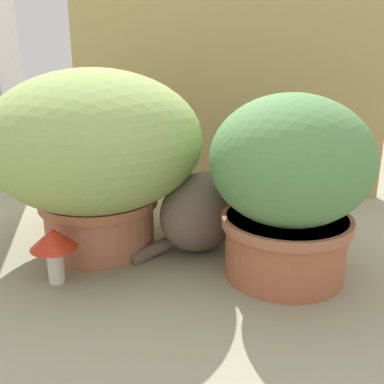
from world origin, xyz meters
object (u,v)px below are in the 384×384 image
Objects in this scene: leafy_planter at (289,182)px; grass_planter at (95,150)px; cat at (207,206)px; mushroom_ornament_red at (54,243)px.

grass_planter is at bearing 168.30° from leafy_planter.
leafy_planter is at bearing -11.70° from grass_planter.
leafy_planter is at bearing -33.58° from cat.
mushroom_ornament_red is (-0.04, -0.21, -0.18)m from grass_planter.
grass_planter reaches higher than leafy_planter.
grass_planter is 1.28× the size of leafy_planter.
leafy_planter is 1.28× the size of cat.
leafy_planter is (0.50, -0.10, -0.04)m from grass_planter.
grass_planter is 0.34m from cat.
mushroom_ornament_red is (-0.34, -0.24, -0.02)m from cat.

